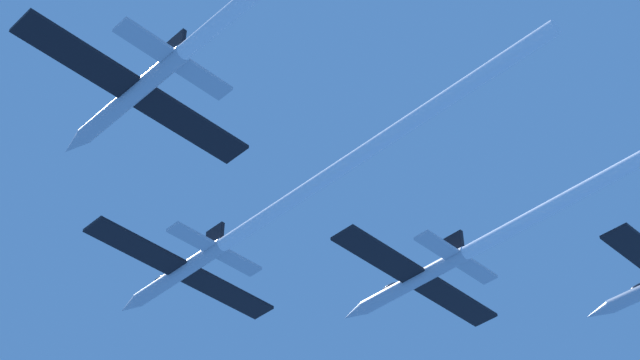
{
  "coord_description": "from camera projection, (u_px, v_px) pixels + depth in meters",
  "views": [
    {
      "loc": [
        -44.54,
        -65.06,
        -53.97
      ],
      "look_at": [
        0.12,
        -19.78,
        -0.06
      ],
      "focal_mm": 56.58,
      "sensor_mm": 36.0,
      "label": 1
    }
  ],
  "objects": [
    {
      "name": "jet_lead",
      "position": [
        270.0,
        214.0,
        86.86
      ],
      "size": [
        20.34,
        51.31,
        3.37
      ],
      "color": "#B2BAC6"
    },
    {
      "name": "jet_left_wing",
      "position": [
        239.0,
        6.0,
        69.9
      ],
      "size": [
        20.34,
        51.02,
        3.37
      ],
      "color": "#B2BAC6"
    },
    {
      "name": "jet_right_wing",
      "position": [
        505.0,
        232.0,
        87.99
      ],
      "size": [
        20.34,
        46.93,
        3.37
      ],
      "color": "#B2BAC6"
    }
  ]
}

